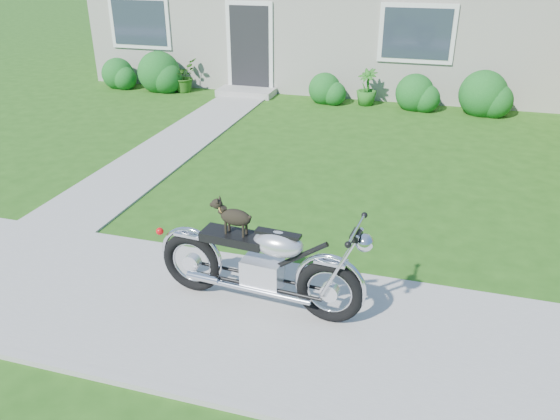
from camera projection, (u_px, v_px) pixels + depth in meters
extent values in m
plane|color=#235114|center=(108.00, 293.00, 5.87)|extent=(80.00, 80.00, 0.00)
cube|color=#9E9B93|center=(108.00, 291.00, 5.86)|extent=(24.00, 2.20, 0.04)
cube|color=#9E9B93|center=(183.00, 138.00, 10.56)|extent=(1.20, 8.00, 0.03)
cube|color=#A9A599|center=(334.00, 19.00, 15.58)|extent=(12.00, 6.00, 3.00)
cube|color=black|center=(250.00, 50.00, 13.54)|extent=(1.00, 0.06, 2.10)
cube|color=#9E9B93|center=(246.00, 92.00, 13.66)|extent=(1.40, 0.70, 0.16)
cube|color=#2D3847|center=(140.00, 23.00, 14.07)|extent=(1.70, 0.05, 1.30)
cube|color=#2D3847|center=(417.00, 34.00, 12.28)|extent=(1.70, 0.05, 1.30)
sphere|color=#185B1D|center=(159.00, 73.00, 13.98)|extent=(1.08, 1.08, 1.08)
sphere|color=#185B1D|center=(415.00, 93.00, 12.38)|extent=(0.87, 0.87, 0.87)
sphere|color=#185B1D|center=(325.00, 89.00, 12.94)|extent=(0.76, 0.76, 0.76)
sphere|color=#185B1D|center=(118.00, 74.00, 14.34)|extent=(0.83, 0.83, 0.83)
sphere|color=#185B1D|center=(483.00, 94.00, 11.98)|extent=(1.04, 1.04, 1.04)
imported|color=#295C18|center=(183.00, 76.00, 13.89)|extent=(0.69, 0.78, 0.81)
imported|color=#256B1D|center=(367.00, 87.00, 12.68)|extent=(0.64, 0.64, 0.84)
torus|color=black|center=(330.00, 292.00, 5.23)|extent=(0.68, 0.17, 0.67)
torus|color=black|center=(192.00, 262.00, 5.71)|extent=(0.68, 0.17, 0.67)
cube|color=silver|center=(262.00, 273.00, 5.43)|extent=(0.42, 0.27, 0.30)
ellipsoid|color=silver|center=(278.00, 244.00, 5.22)|extent=(0.53, 0.33, 0.26)
cube|color=black|center=(234.00, 237.00, 5.38)|extent=(0.67, 0.31, 0.09)
cube|color=silver|center=(331.00, 261.00, 5.08)|extent=(0.31, 0.16, 0.03)
cube|color=silver|center=(190.00, 234.00, 5.57)|extent=(0.31, 0.16, 0.03)
cylinder|color=silver|center=(357.00, 229.00, 4.84)|extent=(0.08, 0.60, 0.03)
sphere|color=silver|center=(365.00, 243.00, 4.87)|extent=(0.18, 0.18, 0.17)
cylinder|color=silver|center=(257.00, 291.00, 5.38)|extent=(1.10, 0.15, 0.06)
ellipsoid|color=black|center=(236.00, 217.00, 5.27)|extent=(0.33, 0.18, 0.17)
sphere|color=black|center=(217.00, 204.00, 5.29)|extent=(0.11, 0.11, 0.10)
cylinder|color=black|center=(229.00, 224.00, 5.38)|extent=(0.03, 0.03, 0.13)
cylinder|color=black|center=(226.00, 228.00, 5.32)|extent=(0.03, 0.03, 0.13)
cylinder|color=black|center=(246.00, 228.00, 5.32)|extent=(0.03, 0.03, 0.13)
cylinder|color=black|center=(243.00, 231.00, 5.26)|extent=(0.03, 0.03, 0.13)
torus|color=#D08A37|center=(222.00, 209.00, 5.29)|extent=(0.06, 0.09, 0.09)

